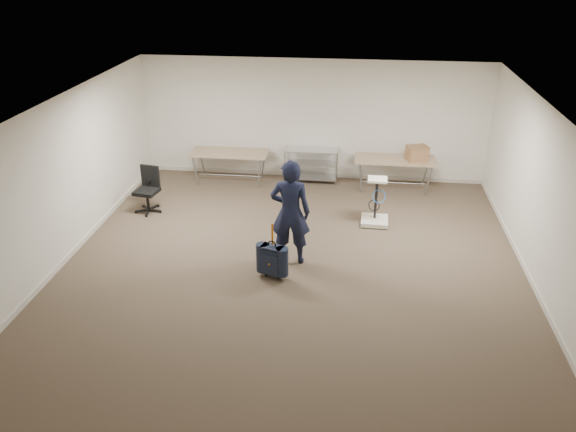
# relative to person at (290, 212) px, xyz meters

# --- Properties ---
(ground) EXTENTS (9.00, 9.00, 0.00)m
(ground) POSITION_rel_person_xyz_m (0.06, -0.44, -0.95)
(ground) COLOR #483B2B
(ground) RESTS_ON ground
(room_shell) EXTENTS (8.00, 9.00, 9.00)m
(room_shell) POSITION_rel_person_xyz_m (0.06, 0.94, -0.90)
(room_shell) COLOR silver
(room_shell) RESTS_ON ground
(folding_table_left) EXTENTS (1.80, 0.75, 0.73)m
(folding_table_left) POSITION_rel_person_xyz_m (-1.84, 3.51, -0.27)
(folding_table_left) COLOR tan
(folding_table_left) RESTS_ON ground
(folding_table_right) EXTENTS (1.80, 0.75, 0.73)m
(folding_table_right) POSITION_rel_person_xyz_m (1.96, 3.51, -0.27)
(folding_table_right) COLOR tan
(folding_table_right) RESTS_ON ground
(wire_shelf) EXTENTS (1.22, 0.47, 0.80)m
(wire_shelf) POSITION_rel_person_xyz_m (0.06, 3.76, -0.51)
(wire_shelf) COLOR silver
(wire_shelf) RESTS_ON ground
(person) EXTENTS (0.69, 0.45, 1.89)m
(person) POSITION_rel_person_xyz_m (0.00, 0.00, 0.00)
(person) COLOR black
(person) RESTS_ON ground
(suitcase) EXTENTS (0.41, 0.31, 1.00)m
(suitcase) POSITION_rel_person_xyz_m (-0.23, -0.60, -0.61)
(suitcase) COLOR black
(suitcase) RESTS_ON ground
(office_chair) EXTENTS (0.58, 0.58, 0.96)m
(office_chair) POSITION_rel_person_xyz_m (-3.19, 1.70, -0.66)
(office_chair) COLOR black
(office_chair) RESTS_ON ground
(equipment_cart) EXTENTS (0.55, 0.55, 0.98)m
(equipment_cart) POSITION_rel_person_xyz_m (1.51, 1.66, -0.69)
(equipment_cart) COLOR white
(equipment_cart) RESTS_ON ground
(cardboard_box) EXTENTS (0.52, 0.46, 0.33)m
(cardboard_box) POSITION_rel_person_xyz_m (2.42, 3.48, -0.05)
(cardboard_box) COLOR olive
(cardboard_box) RESTS_ON folding_table_right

